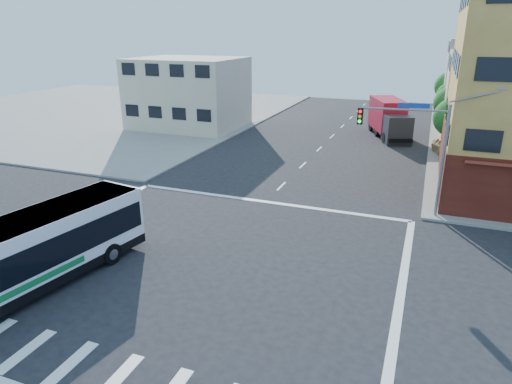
% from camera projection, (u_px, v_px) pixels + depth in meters
% --- Properties ---
extents(ground, '(120.00, 120.00, 0.00)m').
position_uv_depth(ground, '(201.00, 265.00, 22.68)').
color(ground, black).
rests_on(ground, ground).
extents(sidewalk_nw, '(50.00, 50.00, 0.15)m').
position_uv_depth(sidewalk_nw, '(96.00, 111.00, 65.21)').
color(sidewalk_nw, gray).
rests_on(sidewalk_nw, ground).
extents(building_east_near, '(12.06, 10.06, 9.00)m').
position_uv_depth(building_east_near, '(510.00, 99.00, 45.33)').
color(building_east_near, '#BEAB91').
rests_on(building_east_near, ground).
extents(building_east_far, '(12.06, 10.06, 10.00)m').
position_uv_depth(building_east_far, '(496.00, 80.00, 57.47)').
color(building_east_far, '#9E9E99').
rests_on(building_east_far, ground).
extents(building_west, '(12.06, 10.06, 8.00)m').
position_uv_depth(building_west, '(188.00, 93.00, 53.42)').
color(building_west, beige).
rests_on(building_west, ground).
extents(signal_mast_ne, '(7.91, 1.13, 8.07)m').
position_uv_depth(signal_mast_ne, '(415.00, 137.00, 27.28)').
color(signal_mast_ne, gray).
rests_on(signal_mast_ne, ground).
extents(street_tree_a, '(3.60, 3.60, 5.53)m').
position_uv_depth(street_tree_a, '(455.00, 115.00, 42.02)').
color(street_tree_a, '#342112').
rests_on(street_tree_a, ground).
extents(street_tree_b, '(3.80, 3.80, 5.79)m').
position_uv_depth(street_tree_b, '(453.00, 101.00, 49.00)').
color(street_tree_b, '#342112').
rests_on(street_tree_b, ground).
extents(street_tree_c, '(3.40, 3.40, 5.29)m').
position_uv_depth(street_tree_c, '(451.00, 95.00, 56.13)').
color(street_tree_c, '#342112').
rests_on(street_tree_c, ground).
extents(street_tree_d, '(4.00, 4.00, 6.03)m').
position_uv_depth(street_tree_d, '(450.00, 84.00, 63.03)').
color(street_tree_d, '#342112').
rests_on(street_tree_d, ground).
extents(transit_bus, '(4.78, 12.84, 3.72)m').
position_uv_depth(transit_bus, '(16.00, 258.00, 19.58)').
color(transit_bus, black).
rests_on(transit_bus, ground).
extents(box_truck, '(5.50, 9.11, 3.95)m').
position_uv_depth(box_truck, '(389.00, 119.00, 49.15)').
color(box_truck, '#27272C').
rests_on(box_truck, ground).
extents(parked_car, '(3.08, 5.05, 1.61)m').
position_uv_depth(parked_car, '(447.00, 148.00, 41.89)').
color(parked_car, tan).
rests_on(parked_car, ground).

